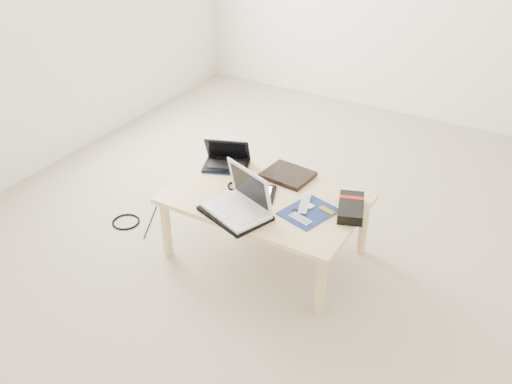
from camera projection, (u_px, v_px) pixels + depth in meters
The scene contains 13 objects.
ground at pixel (301, 219), 3.76m from camera, with size 4.00×4.00×0.00m, color #B6AA94.
coffee_table at pixel (265, 204), 3.28m from camera, with size 1.10×0.70×0.40m.
book at pixel (288, 175), 3.43m from camera, with size 0.30×0.26×0.03m.
netbook at pixel (227, 160), 3.54m from camera, with size 0.33×0.29×0.18m.
tablet at pixel (253, 193), 3.27m from camera, with size 0.30×0.27×0.01m.
remote at pixel (305, 204), 3.17m from camera, with size 0.11×0.21×0.02m.
neoprene_sleeve at pixel (235, 213), 3.09m from camera, with size 0.36×0.26×0.02m, color black.
white_laptop at pixel (241, 202), 3.07m from camera, with size 0.40×0.34×0.24m.
motherboard at pixel (309, 212), 3.11m from camera, with size 0.30×0.34×0.01m.
gpu_box at pixel (351, 208), 3.10m from camera, with size 0.22×0.30×0.06m.
cable_coil at pixel (237, 186), 3.34m from camera, with size 0.11×0.11×0.01m, color black.
floor_cable_coil at pixel (126, 222), 3.73m from camera, with size 0.18×0.18×0.01m, color black.
floor_cable_trail at pixel (150, 222), 3.73m from camera, with size 0.01×0.01×0.37m, color black.
Camera 1 is at (1.31, -2.82, 2.15)m, focal length 40.00 mm.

